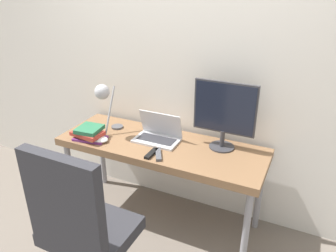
{
  "coord_description": "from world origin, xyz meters",
  "views": [
    {
      "loc": [
        1.03,
        -1.75,
        1.94
      ],
      "look_at": [
        0.08,
        0.26,
        0.91
      ],
      "focal_mm": 35.0,
      "sensor_mm": 36.0,
      "label": 1
    }
  ],
  "objects": [
    {
      "name": "ground_plane",
      "position": [
        0.0,
        0.0,
        0.0
      ],
      "size": [
        12.0,
        12.0,
        0.0
      ],
      "primitive_type": "plane",
      "color": "#70665B"
    },
    {
      "name": "wall_back",
      "position": [
        0.0,
        0.65,
        1.3
      ],
      "size": [
        8.0,
        0.05,
        2.6
      ],
      "color": "silver",
      "rests_on": "ground_plane"
    },
    {
      "name": "media_remote",
      "position": [
        0.07,
        0.11,
        0.74
      ],
      "size": [
        0.12,
        0.17,
        0.02
      ],
      "color": "#4C4C51",
      "rests_on": "desk"
    },
    {
      "name": "tv_remote",
      "position": [
        0.01,
        0.1,
        0.74
      ],
      "size": [
        0.04,
        0.16,
        0.02
      ],
      "color": "black",
      "rests_on": "desk"
    },
    {
      "name": "monitor",
      "position": [
        0.45,
        0.44,
        1.02
      ],
      "size": [
        0.47,
        0.19,
        0.52
      ],
      "color": "#333338",
      "rests_on": "desk"
    },
    {
      "name": "laptop",
      "position": [
        -0.05,
        0.34,
        0.78
      ],
      "size": [
        0.36,
        0.22,
        0.22
      ],
      "color": "silver",
      "rests_on": "desk"
    },
    {
      "name": "desk_lamp",
      "position": [
        -0.48,
        0.24,
        1.07
      ],
      "size": [
        0.12,
        0.28,
        0.44
      ],
      "color": "#4C4C51",
      "rests_on": "desk"
    },
    {
      "name": "desk",
      "position": [
        0.0,
        0.29,
        0.66
      ],
      "size": [
        1.66,
        0.58,
        0.73
      ],
      "color": "brown",
      "rests_on": "ground_plane"
    },
    {
      "name": "office_chair",
      "position": [
        -0.1,
        -0.6,
        0.61
      ],
      "size": [
        0.59,
        0.61,
        1.11
      ],
      "color": "black",
      "rests_on": "ground_plane"
    },
    {
      "name": "game_controller",
      "position": [
        -0.46,
        0.11,
        0.75
      ],
      "size": [
        0.15,
        0.11,
        0.04
      ],
      "color": "white",
      "rests_on": "desk"
    },
    {
      "name": "book_stack",
      "position": [
        -0.56,
        0.11,
        0.78
      ],
      "size": [
        0.29,
        0.21,
        0.1
      ],
      "color": "#753384",
      "rests_on": "desk"
    }
  ]
}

